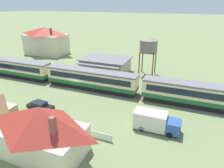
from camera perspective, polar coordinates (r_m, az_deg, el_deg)
name	(u,v)px	position (r m, az deg, el deg)	size (l,w,h in m)	color
ground_plane	(75,89)	(41.74, -10.43, -1.42)	(600.00, 600.00, 0.00)	#707F51
passenger_train	(92,79)	(40.50, -5.62, 1.53)	(60.18, 3.10, 4.04)	#1E6033
railway_track	(107,91)	(40.13, -1.57, -2.03)	(120.51, 3.60, 0.04)	#665B51
station_building	(106,65)	(50.41, -1.79, 5.42)	(11.71, 9.73, 3.70)	#BCB293
station_house_red_roof	(46,40)	(72.36, -18.31, 11.79)	(14.20, 8.78, 8.93)	beige
water_tower	(149,46)	(48.21, 10.41, 10.74)	(4.32, 4.32, 8.93)	brown
cottage_red_roof	(42,130)	(24.41, -19.47, -12.35)	(10.25, 6.07, 6.20)	beige
parked_car_black	(40,106)	(35.20, -19.80, -5.96)	(4.69, 2.09, 1.44)	black
delivery_truck_blue	(155,122)	(28.63, 12.28, -10.43)	(6.34, 2.25, 2.64)	#2D519E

